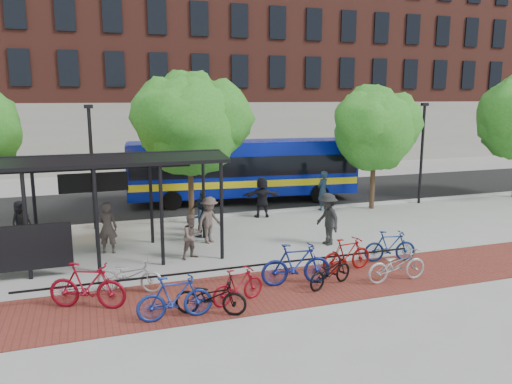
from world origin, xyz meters
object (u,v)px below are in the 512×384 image
object	(u,v)px
bike_2	(130,275)
bike_3	(175,298)
pedestrian_5	(262,197)
bike_11	(390,246)
bike_7	(296,264)
pedestrian_7	(323,190)
tree_c	(376,126)
pedestrian_0	(21,222)
bus_shelter	(57,173)
bike_9	(347,255)
bike_10	(397,265)
pedestrian_1	(107,228)
bike_4	(211,297)
bike_8	(330,271)
pedestrian_8	(192,237)
bus	(243,167)
pedestrian_4	(203,211)
pedestrian_3	(209,220)
pedestrian_2	(200,218)
lamp_post_left	(92,164)
tree_b	(191,120)
bike_1	(87,286)
pedestrian_9	(328,219)
lamp_post_right	(422,150)
bike_5	(238,286)

from	to	relation	value
bike_2	bike_3	world-z (taller)	bike_3
bike_2	pedestrian_5	size ratio (longest dim) A/B	1.02
bike_11	bike_7	bearing A→B (deg)	116.83
pedestrian_5	pedestrian_7	size ratio (longest dim) A/B	0.97
tree_c	pedestrian_0	xyz separation A→B (m)	(-15.74, -1.03, -3.23)
pedestrian_5	pedestrian_7	world-z (taller)	pedestrian_7
bus_shelter	bike_9	bearing A→B (deg)	-24.21
tree_c	bike_7	distance (m)	11.76
bike_10	pedestrian_1	world-z (taller)	pedestrian_1
tree_c	bike_4	xyz separation A→B (m)	(-10.51, -9.41, -3.57)
bike_8	pedestrian_8	bearing A→B (deg)	17.54
bus	pedestrian_1	xyz separation A→B (m)	(-7.14, -6.91, -0.91)
bike_3	pedestrian_4	world-z (taller)	pedestrian_4
pedestrian_3	pedestrian_7	world-z (taller)	pedestrian_7
bike_11	pedestrian_1	world-z (taller)	pedestrian_1
tree_c	bike_10	bearing A→B (deg)	-117.78
bike_3	pedestrian_2	world-z (taller)	pedestrian_2
bike_10	pedestrian_5	size ratio (longest dim) A/B	1.05
bike_9	bike_7	bearing A→B (deg)	97.72
bike_3	bike_11	world-z (taller)	bike_3
bus_shelter	lamp_post_left	size ratio (longest dim) A/B	2.07
pedestrian_2	tree_b	bearing A→B (deg)	-110.38
bus	pedestrian_1	bearing A→B (deg)	-129.96
bus	pedestrian_7	world-z (taller)	bus
lamp_post_left	pedestrian_5	xyz separation A→B (m)	(7.28, -0.24, -1.81)
bike_2	pedestrian_8	xyz separation A→B (m)	(2.27, 2.37, 0.27)
pedestrian_2	pedestrian_5	bearing A→B (deg)	-161.29
pedestrian_1	pedestrian_4	world-z (taller)	pedestrian_1
tree_b	tree_c	world-z (taller)	tree_b
pedestrian_8	bike_1	bearing A→B (deg)	-158.89
bike_4	bike_8	xyz separation A→B (m)	(3.73, 0.75, -0.03)
pedestrian_2	bike_3	bearing A→B (deg)	57.51
bike_3	pedestrian_2	xyz separation A→B (m)	(2.21, 7.13, 0.20)
pedestrian_5	pedestrian_9	world-z (taller)	pedestrian_9
bike_3	pedestrian_9	size ratio (longest dim) A/B	0.97
lamp_post_right	pedestrian_0	distance (m)	18.80
lamp_post_right	pedestrian_2	size ratio (longest dim) A/B	3.33
bike_3	pedestrian_0	world-z (taller)	pedestrian_0
bike_7	pedestrian_8	world-z (taller)	pedestrian_8
bike_5	bike_9	distance (m)	4.16
lamp_post_left	pedestrian_1	xyz separation A→B (m)	(0.36, -3.55, -1.83)
bus_shelter	pedestrian_9	distance (m)	9.55
pedestrian_3	pedestrian_9	world-z (taller)	pedestrian_9
bike_1	bike_11	world-z (taller)	bike_1
bus	pedestrian_1	world-z (taller)	bus
bike_1	pedestrian_4	size ratio (longest dim) A/B	1.23
bike_8	pedestrian_1	size ratio (longest dim) A/B	0.94
tree_c	lamp_post_right	distance (m)	3.20
lamp_post_left	lamp_post_right	world-z (taller)	same
bike_11	pedestrian_9	distance (m)	2.70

